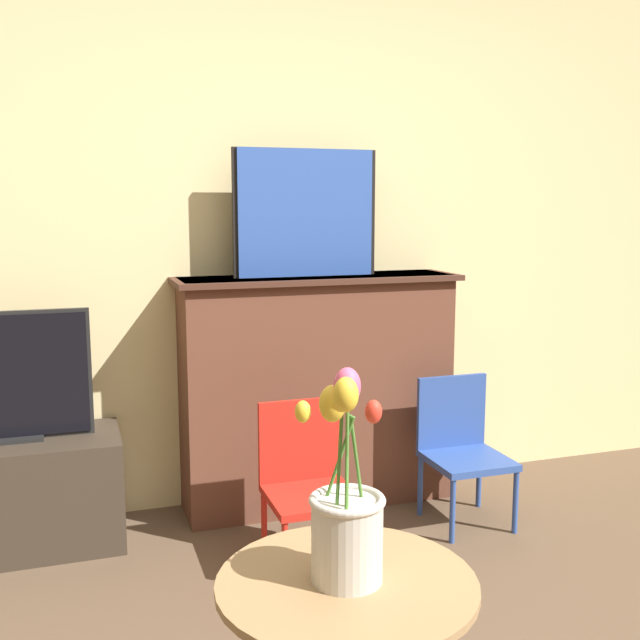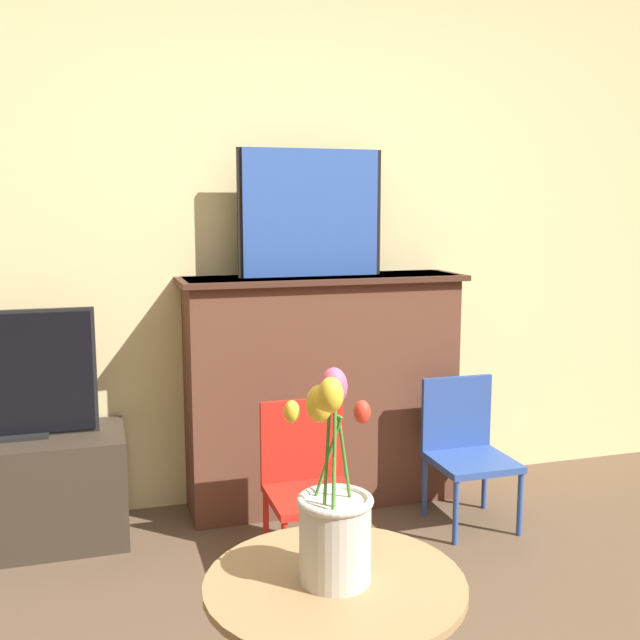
{
  "view_description": "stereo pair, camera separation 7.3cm",
  "coord_description": "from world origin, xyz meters",
  "views": [
    {
      "loc": [
        -0.93,
        -1.29,
        1.4
      ],
      "look_at": [
        -0.11,
        1.16,
        1.0
      ],
      "focal_mm": 42.0,
      "sensor_mm": 36.0,
      "label": 1
    },
    {
      "loc": [
        -0.86,
        -1.31,
        1.4
      ],
      "look_at": [
        -0.11,
        1.16,
        1.0
      ],
      "focal_mm": 42.0,
      "sensor_mm": 36.0,
      "label": 2
    }
  ],
  "objects": [
    {
      "name": "fireplace_mantel",
      "position": [
        0.14,
        1.94,
        0.56
      ],
      "size": [
        1.31,
        0.36,
        1.08
      ],
      "color": "brown",
      "rests_on": "ground"
    },
    {
      "name": "chair_blue",
      "position": [
        0.69,
        1.55,
        0.35
      ],
      "size": [
        0.34,
        0.34,
        0.64
      ],
      "color": "#2D4C99",
      "rests_on": "ground"
    },
    {
      "name": "vase_tulips",
      "position": [
        -0.36,
        0.22,
        0.7
      ],
      "size": [
        0.19,
        0.25,
        0.51
      ],
      "color": "beige",
      "rests_on": "side_table"
    },
    {
      "name": "painting",
      "position": [
        0.09,
        1.95,
        1.37
      ],
      "size": [
        0.67,
        0.03,
        0.57
      ],
      "color": "black",
      "rests_on": "fireplace_mantel"
    },
    {
      "name": "chair_red",
      "position": [
        -0.09,
        1.37,
        0.35
      ],
      "size": [
        0.34,
        0.34,
        0.64
      ],
      "color": "red",
      "rests_on": "ground"
    },
    {
      "name": "tv_stand",
      "position": [
        -1.19,
        1.87,
        0.23
      ],
      "size": [
        0.84,
        0.42,
        0.46
      ],
      "color": "#382D23",
      "rests_on": "ground"
    },
    {
      "name": "wall_back",
      "position": [
        0.0,
        2.13,
        1.35
      ],
      "size": [
        8.0,
        0.06,
        2.7
      ],
      "color": "beige",
      "rests_on": "ground"
    },
    {
      "name": "tv_monitor",
      "position": [
        -1.19,
        1.87,
        0.72
      ],
      "size": [
        0.64,
        0.12,
        0.53
      ],
      "color": "black",
      "rests_on": "tv_stand"
    }
  ]
}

